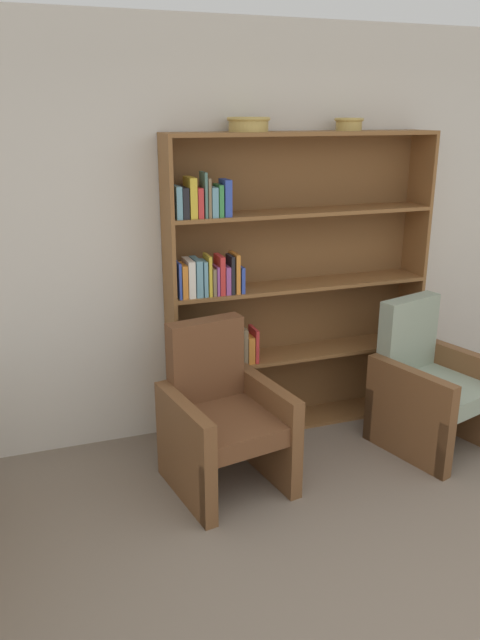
{
  "coord_description": "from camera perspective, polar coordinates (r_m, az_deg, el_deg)",
  "views": [
    {
      "loc": [
        -1.73,
        -1.5,
        2.18
      ],
      "look_at": [
        -0.5,
        1.98,
        0.95
      ],
      "focal_mm": 35.0,
      "sensor_mm": 36.0,
      "label": 1
    }
  ],
  "objects": [
    {
      "name": "bowl_cream",
      "position": [
        4.34,
        9.93,
        17.3
      ],
      "size": [
        0.19,
        0.19,
        0.08
      ],
      "color": "tan",
      "rests_on": "bookshelf"
    },
    {
      "name": "wall_back",
      "position": [
        4.42,
        4.02,
        7.9
      ],
      "size": [
        12.0,
        0.06,
        2.75
      ],
      "color": "silver",
      "rests_on": "ground"
    },
    {
      "name": "bookshelf",
      "position": [
        4.31,
        3.23,
        2.48
      ],
      "size": [
        1.86,
        0.3,
        2.07
      ],
      "color": "brown",
      "rests_on": "ground"
    },
    {
      "name": "bowl_olive",
      "position": [
        4.05,
        0.78,
        17.54
      ],
      "size": [
        0.27,
        0.27,
        0.09
      ],
      "color": "tan",
      "rests_on": "bookshelf"
    },
    {
      "name": "armchair_leather",
      "position": [
        3.81,
        -1.61,
        -9.05
      ],
      "size": [
        0.75,
        0.78,
        0.99
      ],
      "rotation": [
        0.0,
        0.0,
        3.32
      ],
      "color": "brown",
      "rests_on": "ground"
    },
    {
      "name": "armchair_cushioned",
      "position": [
        4.44,
        16.94,
        -5.75
      ],
      "size": [
        0.8,
        0.83,
        0.99
      ],
      "rotation": [
        0.0,
        0.0,
        3.43
      ],
      "color": "brown",
      "rests_on": "ground"
    }
  ]
}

